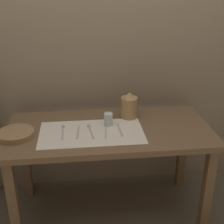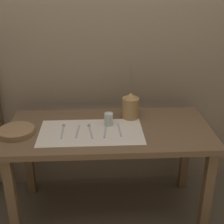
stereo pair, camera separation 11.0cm
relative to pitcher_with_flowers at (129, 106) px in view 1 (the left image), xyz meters
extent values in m
plane|color=brown|center=(-0.16, -0.16, -0.80)|extent=(12.00, 12.00, 0.00)
cube|color=gray|center=(-0.16, 0.28, 0.40)|extent=(7.00, 0.06, 2.40)
cube|color=brown|center=(-0.16, -0.16, -0.11)|extent=(1.39, 0.65, 0.04)
cube|color=brown|center=(-0.79, -0.42, -0.47)|extent=(0.06, 0.06, 0.67)
cube|color=brown|center=(0.47, -0.42, -0.47)|extent=(0.06, 0.06, 0.67)
cube|color=brown|center=(-0.79, 0.11, -0.47)|extent=(0.06, 0.06, 0.67)
cube|color=brown|center=(0.47, 0.11, -0.47)|extent=(0.06, 0.06, 0.67)
cube|color=beige|center=(-0.28, -0.21, -0.09)|extent=(0.68, 0.38, 0.00)
cylinder|color=#A87F4C|center=(0.00, 0.00, -0.01)|extent=(0.12, 0.12, 0.15)
cone|color=#A87F4C|center=(0.00, 0.00, 0.08)|extent=(0.09, 0.09, 0.04)
cylinder|color=#847056|center=(0.01, 0.00, 0.21)|extent=(0.03, 0.04, 0.21)
cylinder|color=#847056|center=(0.01, 0.02, 0.20)|extent=(0.05, 0.05, 0.19)
cylinder|color=#847056|center=(0.01, 0.01, 0.16)|extent=(0.01, 0.02, 0.12)
cylinder|color=#8E6B47|center=(-0.77, -0.21, -0.07)|extent=(0.23, 0.23, 0.04)
cylinder|color=silver|center=(-0.16, -0.11, -0.04)|extent=(0.06, 0.06, 0.09)
cube|color=#A8A8AD|center=(-0.47, -0.20, -0.08)|extent=(0.01, 0.18, 0.00)
sphere|color=#A8A8AD|center=(-0.47, -0.11, -0.08)|extent=(0.02, 0.02, 0.02)
cube|color=#A8A8AD|center=(-0.37, -0.20, -0.08)|extent=(0.03, 0.18, 0.00)
cube|color=#A8A8AD|center=(-0.28, -0.21, -0.08)|extent=(0.04, 0.18, 0.00)
sphere|color=#A8A8AD|center=(-0.30, -0.12, -0.08)|extent=(0.02, 0.02, 0.02)
cube|color=#A8A8AD|center=(-0.19, -0.21, -0.08)|extent=(0.03, 0.18, 0.00)
cube|color=#A8A8AD|center=(-0.09, -0.19, -0.08)|extent=(0.02, 0.18, 0.00)
camera|label=1|loc=(-0.35, -2.03, 0.88)|focal=50.00mm
camera|label=2|loc=(-0.24, -2.04, 0.88)|focal=50.00mm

